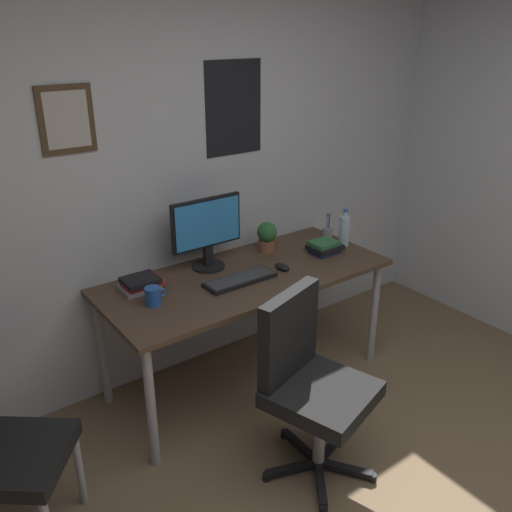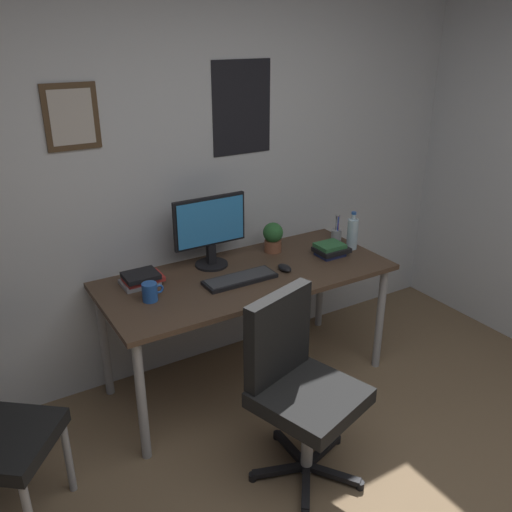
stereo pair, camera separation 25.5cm
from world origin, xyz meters
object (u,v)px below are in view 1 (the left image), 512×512
at_px(office_chair, 309,377).
at_px(book_stack_left, 324,247).
at_px(computer_mouse, 282,267).
at_px(book_stack_right, 141,283).
at_px(potted_plant, 267,236).
at_px(coffee_mug_near, 153,296).
at_px(water_bottle, 344,230).
at_px(pen_cup, 327,233).
at_px(keyboard, 240,280).
at_px(monitor, 207,230).

relative_size(office_chair, book_stack_left, 4.62).
distance_m(computer_mouse, book_stack_right, 0.84).
height_order(potted_plant, book_stack_left, potted_plant).
distance_m(potted_plant, book_stack_left, 0.38).
relative_size(coffee_mug_near, book_stack_left, 0.58).
bearing_deg(coffee_mug_near, water_bottle, 0.41).
xyz_separation_m(computer_mouse, pen_cup, (0.55, 0.19, 0.04)).
bearing_deg(book_stack_left, keyboard, -177.52).
bearing_deg(water_bottle, computer_mouse, -173.84).
bearing_deg(keyboard, monitor, 98.30).
distance_m(monitor, water_bottle, 0.95).
bearing_deg(keyboard, coffee_mug_near, 175.84).
xyz_separation_m(monitor, book_stack_left, (0.72, -0.25, -0.20)).
bearing_deg(book_stack_right, office_chair, -66.17).
relative_size(monitor, coffee_mug_near, 3.83).
relative_size(water_bottle, potted_plant, 1.29).
distance_m(coffee_mug_near, potted_plant, 0.96).
bearing_deg(water_bottle, book_stack_right, 171.81).
xyz_separation_m(water_bottle, potted_plant, (-0.47, 0.23, -0.00)).
bearing_deg(water_bottle, book_stack_left, -174.33).
relative_size(book_stack_left, book_stack_right, 0.90).
xyz_separation_m(water_bottle, book_stack_right, (-1.37, 0.20, -0.07)).
bearing_deg(pen_cup, keyboard, -168.21).
bearing_deg(computer_mouse, keyboard, 177.46).
bearing_deg(book_stack_left, potted_plant, 138.56).
bearing_deg(monitor, book_stack_left, -19.27).
distance_m(computer_mouse, pen_cup, 0.58).
relative_size(coffee_mug_near, potted_plant, 0.62).
bearing_deg(water_bottle, monitor, 165.64).
bearing_deg(pen_cup, book_stack_right, 177.04).
xyz_separation_m(coffee_mug_near, book_stack_right, (0.03, 0.21, -0.01)).
bearing_deg(book_stack_right, water_bottle, -8.19).
bearing_deg(book_stack_left, coffee_mug_near, 179.58).
height_order(office_chair, water_bottle, water_bottle).
height_order(keyboard, computer_mouse, computer_mouse).
bearing_deg(office_chair, computer_mouse, 60.77).
relative_size(office_chair, potted_plant, 4.87).
bearing_deg(book_stack_left, monitor, 160.73).
height_order(office_chair, monitor, monitor).
bearing_deg(potted_plant, pen_cup, -12.71).
bearing_deg(coffee_mug_near, pen_cup, 5.74).
height_order(coffee_mug_near, book_stack_left, coffee_mug_near).
relative_size(keyboard, potted_plant, 2.21).
distance_m(potted_plant, pen_cup, 0.46).
distance_m(keyboard, coffee_mug_near, 0.53).
relative_size(coffee_mug_near, pen_cup, 0.60).
relative_size(keyboard, pen_cup, 2.15).
distance_m(monitor, potted_plant, 0.46).
bearing_deg(pen_cup, book_stack_left, -138.09).
bearing_deg(water_bottle, pen_cup, 101.82).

